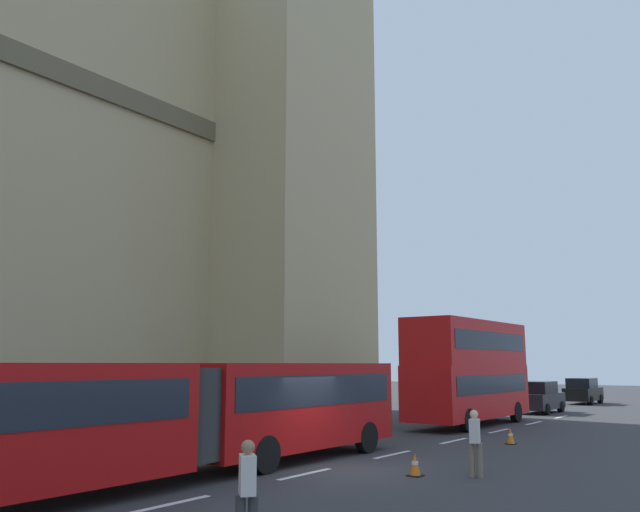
{
  "coord_description": "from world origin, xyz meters",
  "views": [
    {
      "loc": [
        -15.17,
        -10.8,
        2.88
      ],
      "look_at": [
        6.69,
        5.3,
        7.45
      ],
      "focal_mm": 36.05,
      "sensor_mm": 36.0,
      "label": 1
    }
  ],
  "objects_px": {
    "double_decker_bus": "(469,367)",
    "traffic_cone_middle": "(510,436)",
    "pedestrian_near_cones": "(247,491)",
    "sedan_lead": "(539,397)",
    "traffic_cone_west": "(415,465)",
    "pedestrian_by_kerb": "(475,441)",
    "articulated_bus": "(178,409)",
    "sedan_trailing": "(583,391)"
  },
  "relations": [
    {
      "from": "articulated_bus",
      "to": "traffic_cone_west",
      "type": "height_order",
      "value": "articulated_bus"
    },
    {
      "from": "articulated_bus",
      "to": "pedestrian_near_cones",
      "type": "distance_m",
      "value": 6.68
    },
    {
      "from": "sedan_lead",
      "to": "sedan_trailing",
      "type": "bearing_deg",
      "value": 1.34
    },
    {
      "from": "sedan_lead",
      "to": "articulated_bus",
      "type": "bearing_deg",
      "value": 179.76
    },
    {
      "from": "sedan_lead",
      "to": "traffic_cone_middle",
      "type": "bearing_deg",
      "value": -165.89
    },
    {
      "from": "sedan_lead",
      "to": "pedestrian_near_cones",
      "type": "distance_m",
      "value": 31.98
    },
    {
      "from": "articulated_bus",
      "to": "pedestrian_near_cones",
      "type": "height_order",
      "value": "articulated_bus"
    },
    {
      "from": "double_decker_bus",
      "to": "traffic_cone_west",
      "type": "bearing_deg",
      "value": -162.22
    },
    {
      "from": "traffic_cone_middle",
      "to": "sedan_trailing",
      "type": "bearing_deg",
      "value": 9.02
    },
    {
      "from": "double_decker_bus",
      "to": "pedestrian_by_kerb",
      "type": "height_order",
      "value": "double_decker_bus"
    },
    {
      "from": "articulated_bus",
      "to": "traffic_cone_middle",
      "type": "bearing_deg",
      "value": -18.46
    },
    {
      "from": "pedestrian_by_kerb",
      "to": "sedan_trailing",
      "type": "bearing_deg",
      "value": 9.99
    },
    {
      "from": "sedan_lead",
      "to": "sedan_trailing",
      "type": "xyz_separation_m",
      "value": [
        10.81,
        0.25,
        0.0
      ]
    },
    {
      "from": "traffic_cone_west",
      "to": "pedestrian_by_kerb",
      "type": "distance_m",
      "value": 1.68
    },
    {
      "from": "double_decker_bus",
      "to": "traffic_cone_west",
      "type": "xyz_separation_m",
      "value": [
        -13.99,
        -4.49,
        -2.43
      ]
    },
    {
      "from": "double_decker_bus",
      "to": "sedan_trailing",
      "type": "xyz_separation_m",
      "value": [
        20.65,
        0.13,
        -1.79
      ]
    },
    {
      "from": "pedestrian_near_cones",
      "to": "sedan_lead",
      "type": "bearing_deg",
      "value": 9.93
    },
    {
      "from": "double_decker_bus",
      "to": "sedan_trailing",
      "type": "bearing_deg",
      "value": 0.37
    },
    {
      "from": "sedan_lead",
      "to": "traffic_cone_west",
      "type": "xyz_separation_m",
      "value": [
        -23.84,
        -4.37,
        -0.63
      ]
    },
    {
      "from": "sedan_lead",
      "to": "pedestrian_by_kerb",
      "type": "relative_size",
      "value": 2.6
    },
    {
      "from": "pedestrian_by_kerb",
      "to": "traffic_cone_middle",
      "type": "bearing_deg",
      "value": 13.48
    },
    {
      "from": "sedan_trailing",
      "to": "pedestrian_near_cones",
      "type": "distance_m",
      "value": 42.7
    },
    {
      "from": "articulated_bus",
      "to": "double_decker_bus",
      "type": "relative_size",
      "value": 1.84
    },
    {
      "from": "traffic_cone_middle",
      "to": "sedan_lead",
      "type": "bearing_deg",
      "value": 14.11
    },
    {
      "from": "double_decker_bus",
      "to": "traffic_cone_middle",
      "type": "xyz_separation_m",
      "value": [
        -5.92,
        -4.08,
        -2.43
      ]
    },
    {
      "from": "traffic_cone_west",
      "to": "pedestrian_near_cones",
      "type": "bearing_deg",
      "value": -171.46
    },
    {
      "from": "articulated_bus",
      "to": "traffic_cone_middle",
      "type": "xyz_separation_m",
      "value": [
        12.23,
        -4.08,
        -1.46
      ]
    },
    {
      "from": "sedan_lead",
      "to": "traffic_cone_middle",
      "type": "height_order",
      "value": "sedan_lead"
    },
    {
      "from": "articulated_bus",
      "to": "pedestrian_near_cones",
      "type": "bearing_deg",
      "value": -121.83
    },
    {
      "from": "sedan_trailing",
      "to": "pedestrian_by_kerb",
      "type": "relative_size",
      "value": 2.6
    },
    {
      "from": "traffic_cone_west",
      "to": "traffic_cone_middle",
      "type": "distance_m",
      "value": 8.07
    },
    {
      "from": "sedan_trailing",
      "to": "double_decker_bus",
      "type": "bearing_deg",
      "value": -179.63
    },
    {
      "from": "sedan_trailing",
      "to": "pedestrian_near_cones",
      "type": "relative_size",
      "value": 2.6
    },
    {
      "from": "traffic_cone_west",
      "to": "pedestrian_by_kerb",
      "type": "relative_size",
      "value": 0.34
    },
    {
      "from": "double_decker_bus",
      "to": "traffic_cone_middle",
      "type": "distance_m",
      "value": 7.59
    },
    {
      "from": "traffic_cone_middle",
      "to": "pedestrian_by_kerb",
      "type": "relative_size",
      "value": 0.34
    },
    {
      "from": "double_decker_bus",
      "to": "traffic_cone_middle",
      "type": "height_order",
      "value": "double_decker_bus"
    },
    {
      "from": "articulated_bus",
      "to": "traffic_cone_middle",
      "type": "distance_m",
      "value": 12.98
    },
    {
      "from": "traffic_cone_west",
      "to": "pedestrian_near_cones",
      "type": "distance_m",
      "value": 7.78
    },
    {
      "from": "sedan_trailing",
      "to": "traffic_cone_west",
      "type": "distance_m",
      "value": 34.95
    },
    {
      "from": "articulated_bus",
      "to": "double_decker_bus",
      "type": "height_order",
      "value": "double_decker_bus"
    },
    {
      "from": "double_decker_bus",
      "to": "pedestrian_near_cones",
      "type": "xyz_separation_m",
      "value": [
        -21.65,
        -5.64,
        -1.8
      ]
    }
  ]
}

